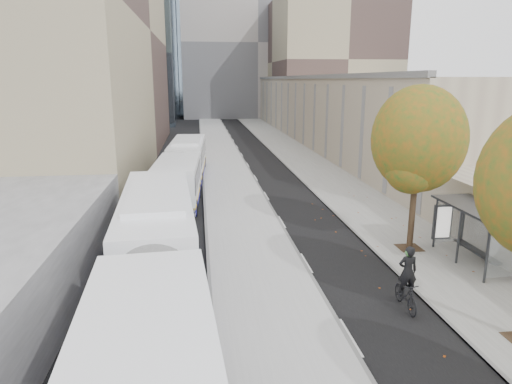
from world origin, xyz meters
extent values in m
cube|color=#AAAAAA|center=(-3.88, 35.00, 0.07)|extent=(4.25, 150.00, 0.15)
cube|color=gray|center=(4.12, 35.00, 0.04)|extent=(4.75, 150.00, 0.08)
cube|color=tan|center=(15.50, 64.00, 4.00)|extent=(18.00, 92.00, 8.00)
cube|color=tan|center=(-22.50, 41.00, 12.50)|extent=(24.00, 46.00, 25.00)
cube|color=#9D9490|center=(6.00, 96.00, 15.00)|extent=(30.00, 18.00, 30.00)
cube|color=#383A3F|center=(5.50, 11.00, 2.56)|extent=(1.90, 4.40, 0.10)
cylinder|color=#383A3F|center=(4.80, 9.00, 1.28)|extent=(0.10, 0.10, 2.40)
cube|color=silver|center=(6.22, 11.00, 1.33)|extent=(0.04, 4.00, 2.10)
cylinder|color=black|center=(3.60, 13.00, 1.70)|extent=(0.28, 0.28, 3.24)
sphere|color=#205B1C|center=(3.60, 13.00, 5.26)|extent=(4.20, 4.20, 4.20)
cube|color=white|center=(-7.74, 7.90, 1.61)|extent=(4.00, 19.43, 3.22)
cube|color=black|center=(-7.74, 7.90, 2.20)|extent=(4.01, 18.66, 1.11)
cube|color=white|center=(-7.31, 27.41, 1.48)|extent=(3.45, 17.82, 2.95)
cube|color=black|center=(-7.31, 27.41, 2.02)|extent=(3.48, 17.12, 1.02)
cube|color=#0F7364|center=(-7.31, 18.58, 1.13)|extent=(1.87, 0.15, 1.14)
imported|color=black|center=(0.85, 7.54, 0.55)|extent=(0.57, 1.84, 1.09)
imported|color=black|center=(0.85, 7.54, 1.41)|extent=(0.69, 0.46, 1.84)
sphere|color=#4B9443|center=(0.85, 7.54, 2.10)|extent=(0.28, 0.28, 0.28)
imported|color=silver|center=(-7.01, 40.75, 0.62)|extent=(1.89, 3.81, 1.25)
camera|label=1|loc=(-6.18, -6.31, 7.85)|focal=32.00mm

